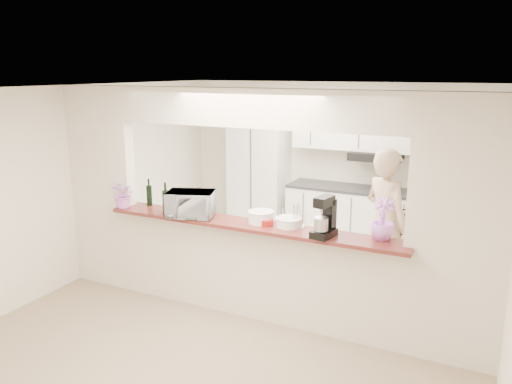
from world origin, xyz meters
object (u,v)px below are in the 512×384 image
Objects in this scene: person at (385,225)px; refrigerator at (471,207)px; toaster_oven at (191,204)px; stand_mixer at (325,218)px.

refrigerator is at bearing -82.23° from person.
toaster_oven is at bearing -135.00° from refrigerator.
person is at bearing 74.44° from stand_mixer.
stand_mixer is (1.55, -0.01, 0.04)m from toaster_oven.
refrigerator reaches higher than toaster_oven.
stand_mixer is (-1.20, -2.76, 0.42)m from refrigerator.
person is at bearing 12.95° from toaster_oven.
stand_mixer is 0.23× the size of person.
toaster_oven is 1.26× the size of stand_mixer.
person is (0.35, 1.25, -0.37)m from stand_mixer.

